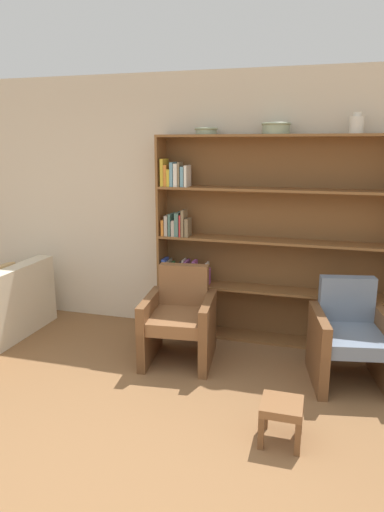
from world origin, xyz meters
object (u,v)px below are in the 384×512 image
(vase_tall, at_px, (357,124))
(footstool, at_px, (282,411))
(armchair_cushioned, at_px, (350,338))
(armchair_leather, at_px, (180,319))
(bookshelf, at_px, (253,246))
(bowl_slate, at_px, (276,128))
(bowl_brass, at_px, (206,131))

(vase_tall, relative_size, footstool, 0.63)
(vase_tall, distance_m, armchair_cushioned, 1.92)
(armchair_leather, relative_size, footstool, 2.93)
(bookshelf, relative_size, bowl_slate, 8.43)
(armchair_leather, bearing_deg, bowl_brass, -102.73)
(bookshelf, relative_size, footstool, 8.01)
(armchair_cushioned, bearing_deg, bookshelf, -46.61)
(bookshelf, relative_size, armchair_leather, 2.73)
(bookshelf, distance_m, bowl_slate, 1.19)
(bookshelf, distance_m, armchair_leather, 1.09)
(bowl_brass, distance_m, armchair_cushioned, 2.39)
(bowl_brass, bearing_deg, bookshelf, 3.15)
(bookshelf, bearing_deg, bowl_slate, -8.30)
(vase_tall, distance_m, footstool, 2.64)
(armchair_leather, distance_m, armchair_cushioned, 1.55)
(bookshelf, bearing_deg, armchair_leather, -129.64)
(bowl_slate, height_order, footstool, bowl_slate)
(vase_tall, bearing_deg, armchair_leather, -155.77)
(bowl_slate, xyz_separation_m, armchair_cushioned, (0.78, -0.67, -1.78))
(vase_tall, relative_size, armchair_leather, 0.22)
(bowl_slate, relative_size, vase_tall, 1.50)
(bookshelf, distance_m, armchair_cushioned, 1.34)
(bookshelf, height_order, bowl_slate, bowl_slate)
(bowl_brass, relative_size, footstool, 0.78)
(armchair_cushioned, bearing_deg, bowl_slate, -51.51)
(bowl_slate, bearing_deg, bookshelf, 171.70)
(bookshelf, distance_m, footstool, 1.95)
(bowl_slate, height_order, vase_tall, vase_tall)
(bowl_slate, height_order, armchair_cushioned, bowl_slate)
(bowl_brass, height_order, footstool, bowl_brass)
(armchair_leather, relative_size, armchair_cushioned, 1.00)
(armchair_leather, bearing_deg, bowl_slate, -144.78)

